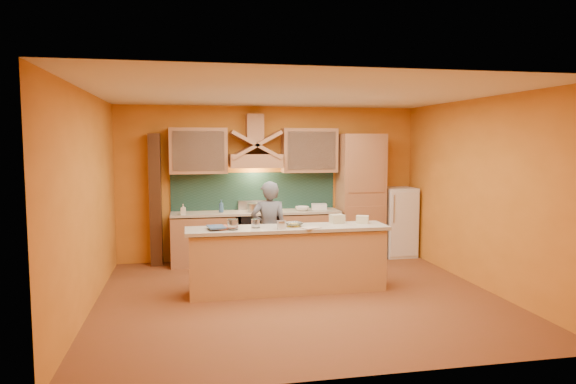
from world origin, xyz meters
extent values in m
cube|color=brown|center=(0.00, 0.00, 0.00)|extent=(5.50, 5.00, 0.01)
cube|color=white|center=(0.00, 0.00, 2.80)|extent=(5.50, 5.00, 0.01)
cube|color=orange|center=(0.00, 2.50, 1.40)|extent=(5.50, 0.02, 2.80)
cube|color=orange|center=(0.00, -2.50, 1.40)|extent=(5.50, 0.02, 2.80)
cube|color=orange|center=(-2.75, 0.00, 1.40)|extent=(0.02, 5.00, 2.80)
cube|color=orange|center=(2.75, 0.00, 1.40)|extent=(0.02, 5.00, 2.80)
cube|color=#B37952|center=(-1.25, 2.20, 0.43)|extent=(1.10, 0.60, 0.86)
cube|color=#B37952|center=(0.65, 2.20, 0.43)|extent=(1.10, 0.60, 0.86)
cube|color=#BDB4A0|center=(-0.30, 2.20, 0.90)|extent=(3.00, 0.62, 0.04)
cube|color=black|center=(-0.30, 2.20, 0.45)|extent=(0.60, 0.58, 0.90)
cube|color=#193831|center=(-0.30, 2.48, 1.25)|extent=(3.00, 0.03, 0.70)
cube|color=#B37952|center=(-0.30, 2.25, 1.82)|extent=(0.92, 0.50, 0.24)
cube|color=#B37952|center=(-0.30, 2.35, 2.40)|extent=(0.30, 0.30, 0.50)
cube|color=#B37952|center=(-1.30, 2.33, 2.00)|extent=(1.00, 0.35, 0.80)
cube|color=#B37952|center=(0.70, 2.33, 2.00)|extent=(1.00, 0.35, 0.80)
cube|color=#B37952|center=(1.65, 2.20, 1.15)|extent=(0.80, 0.60, 2.30)
cube|color=white|center=(2.40, 2.20, 0.65)|extent=(0.58, 0.60, 1.30)
cube|color=#472816|center=(-2.05, 2.35, 1.15)|extent=(0.20, 0.30, 2.30)
cube|color=tan|center=(-0.10, 0.30, 0.44)|extent=(2.80, 0.55, 0.88)
cube|color=#BDB4A0|center=(-0.10, 0.30, 0.92)|extent=(2.90, 0.62, 0.05)
imported|color=slate|center=(-0.26, 1.00, 0.78)|extent=(0.59, 0.41, 1.55)
cylinder|color=#BBBCC2|center=(-0.34, 2.14, 0.98)|extent=(0.25, 0.25, 0.15)
cylinder|color=#ADACB3|center=(-0.26, 2.26, 0.97)|extent=(0.23, 0.23, 0.14)
imported|color=white|center=(-1.58, 1.99, 1.01)|extent=(0.09, 0.09, 0.18)
imported|color=#355F93|center=(-0.92, 2.18, 1.03)|extent=(0.12, 0.12, 0.22)
imported|color=white|center=(0.52, 2.13, 0.96)|extent=(0.31, 0.31, 0.08)
cube|color=white|center=(0.88, 2.29, 0.97)|extent=(0.31, 0.26, 0.10)
imported|color=#B75B41|center=(-1.14, 0.28, 0.96)|extent=(0.33, 0.37, 0.03)
imported|color=#3C5884|center=(-1.23, 0.25, 0.98)|extent=(0.27, 0.34, 0.02)
cylinder|color=silver|center=(-0.90, 0.20, 1.02)|extent=(0.18, 0.18, 0.15)
cylinder|color=silver|center=(-0.56, 0.30, 1.01)|extent=(0.13, 0.13, 0.12)
cube|color=silver|center=(-0.23, 0.14, 0.99)|extent=(0.11, 0.11, 0.09)
imported|color=silver|center=(-0.02, 0.30, 0.98)|extent=(0.32, 0.32, 0.06)
cube|color=beige|center=(0.19, 0.10, 0.95)|extent=(0.31, 0.28, 0.02)
cube|color=beige|center=(0.69, 0.48, 1.01)|extent=(0.22, 0.19, 0.13)
cube|color=beige|center=(1.06, 0.41, 1.00)|extent=(0.22, 0.20, 0.11)
camera|label=1|loc=(-1.51, -6.82, 2.15)|focal=32.00mm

